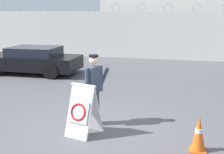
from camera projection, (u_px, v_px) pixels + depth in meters
The scene contains 7 objects.
ground_plane at pixel (96, 127), 7.73m from camera, with size 90.00×90.00×0.00m, color #5B5B5E.
perimeter_wall at pixel (154, 35), 17.98m from camera, with size 36.00×0.30×3.14m.
building_block at pixel (169, 3), 22.27m from camera, with size 8.21×7.11×6.48m.
barricade_sign at pixel (83, 110), 7.14m from camera, with size 0.76×0.88×1.19m.
security_guard at pixel (94, 86), 7.70m from camera, with size 0.54×0.62×1.77m.
traffic_cone_mid at pixel (199, 133), 6.34m from camera, with size 0.34×0.34×0.76m.
parked_car_front_coupe at pixel (31, 60), 13.91m from camera, with size 4.44×1.99×1.21m.
Camera 1 is at (2.24, -6.95, 2.86)m, focal length 50.00 mm.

